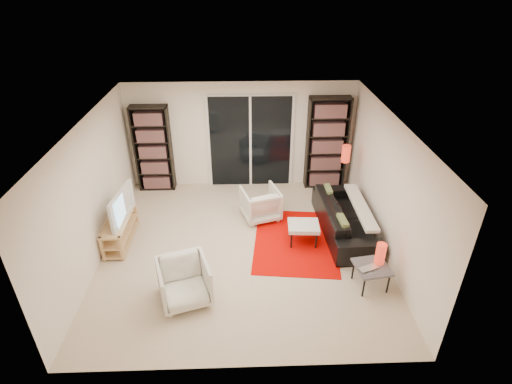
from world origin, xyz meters
TOP-DOWN VIEW (x-y plane):
  - floor at (0.00, 0.00)m, footprint 5.00×5.00m
  - wall_back at (0.00, 2.50)m, footprint 5.00×0.02m
  - wall_front at (0.00, -2.50)m, footprint 5.00×0.02m
  - wall_left at (-2.50, 0.00)m, footprint 0.02×5.00m
  - wall_right at (2.50, 0.00)m, footprint 0.02×5.00m
  - ceiling at (0.00, 0.00)m, footprint 5.00×5.00m
  - sliding_door at (0.20, 2.46)m, footprint 1.92×0.08m
  - bookshelf_left at (-1.95, 2.33)m, footprint 0.80×0.30m
  - bookshelf_right at (1.90, 2.33)m, footprint 0.90×0.30m
  - tv_stand at (-2.26, 0.28)m, footprint 0.38×1.20m
  - tv at (-2.24, 0.28)m, footprint 0.25×1.00m
  - rug at (0.98, 0.17)m, footprint 1.72×2.19m
  - sofa at (1.95, 0.45)m, footprint 0.93×2.18m
  - armchair_back at (0.36, 1.01)m, footprint 0.88×0.89m
  - armchair_front at (-0.89, -1.26)m, footprint 0.93×0.94m
  - ottoman at (1.11, 0.13)m, footprint 0.58×0.49m
  - side_table at (2.03, -1.06)m, footprint 0.59×0.59m
  - laptop at (1.97, -1.16)m, footprint 0.36×0.30m
  - table_lamp at (2.16, -0.98)m, footprint 0.16×0.16m
  - floor_lamp at (2.14, 1.58)m, footprint 0.20×0.20m

SIDE VIEW (x-z plane):
  - floor at x=0.00m, z-range 0.00..0.00m
  - rug at x=0.98m, z-range 0.00..0.01m
  - tv_stand at x=-2.26m, z-range 0.01..0.51m
  - sofa at x=1.95m, z-range 0.00..0.63m
  - armchair_back at x=0.36m, z-range 0.00..0.65m
  - armchair_front at x=-0.89m, z-range 0.00..0.69m
  - ottoman at x=1.11m, z-range 0.15..0.55m
  - side_table at x=2.03m, z-range 0.16..0.56m
  - laptop at x=1.97m, z-range 0.40..0.42m
  - table_lamp at x=2.16m, z-range 0.40..0.76m
  - tv at x=-2.24m, z-range 0.50..1.07m
  - bookshelf_left at x=-1.95m, z-range 0.00..1.95m
  - floor_lamp at x=2.14m, z-range 0.34..1.65m
  - sliding_door at x=0.20m, z-range -0.03..2.13m
  - bookshelf_right at x=1.90m, z-range 0.00..2.10m
  - wall_back at x=0.00m, z-range 0.00..2.40m
  - wall_front at x=0.00m, z-range 0.00..2.40m
  - wall_left at x=-2.50m, z-range 0.00..2.40m
  - wall_right at x=2.50m, z-range 0.00..2.40m
  - ceiling at x=0.00m, z-range 2.39..2.41m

